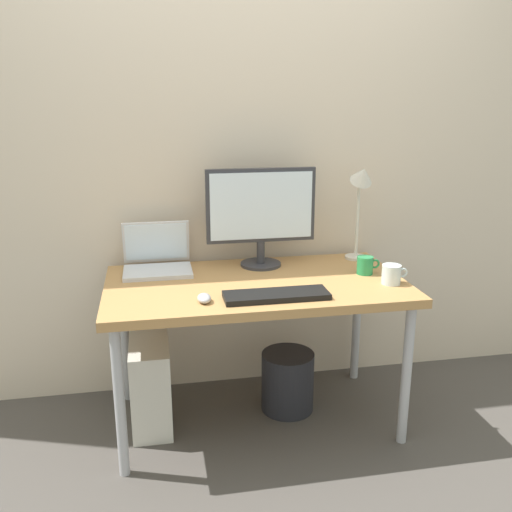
{
  "coord_description": "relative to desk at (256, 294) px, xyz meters",
  "views": [
    {
      "loc": [
        -0.45,
        -2.38,
        1.52
      ],
      "look_at": [
        0.0,
        0.0,
        0.83
      ],
      "focal_mm": 39.43,
      "sensor_mm": 36.0,
      "label": 1
    }
  ],
  "objects": [
    {
      "name": "ground_plane",
      "position": [
        0.0,
        0.0,
        -0.65
      ],
      "size": [
        6.0,
        6.0,
        0.0
      ],
      "primitive_type": "plane",
      "color": "#4C4742"
    },
    {
      "name": "back_wall",
      "position": [
        0.0,
        0.43,
        0.65
      ],
      "size": [
        4.4,
        0.04,
        2.6
      ],
      "primitive_type": "cube",
      "color": "beige",
      "rests_on": "ground_plane"
    },
    {
      "name": "desk",
      "position": [
        0.0,
        0.0,
        0.0
      ],
      "size": [
        1.35,
        0.74,
        0.71
      ],
      "color": "#B7844C",
      "rests_on": "ground_plane"
    },
    {
      "name": "monitor",
      "position": [
        0.07,
        0.24,
        0.33
      ],
      "size": [
        0.53,
        0.2,
        0.48
      ],
      "color": "#333338",
      "rests_on": "desk"
    },
    {
      "name": "laptop",
      "position": [
        -0.44,
        0.25,
        0.12
      ],
      "size": [
        0.32,
        0.27,
        0.23
      ],
      "color": "silver",
      "rests_on": "desk"
    },
    {
      "name": "desk_lamp",
      "position": [
        0.58,
        0.24,
        0.42
      ],
      "size": [
        0.11,
        0.16,
        0.5
      ],
      "color": "silver",
      "rests_on": "desk"
    },
    {
      "name": "keyboard",
      "position": [
        0.04,
        -0.23,
        0.07
      ],
      "size": [
        0.44,
        0.14,
        0.02
      ],
      "primitive_type": "cube",
      "color": "black",
      "rests_on": "desk"
    },
    {
      "name": "mouse",
      "position": [
        -0.26,
        -0.22,
        0.08
      ],
      "size": [
        0.06,
        0.09,
        0.03
      ],
      "primitive_type": "ellipsoid",
      "color": "#B2B2B7",
      "rests_on": "desk"
    },
    {
      "name": "coffee_mug",
      "position": [
        0.53,
        0.01,
        0.1
      ],
      "size": [
        0.11,
        0.08,
        0.08
      ],
      "color": "#268C4C",
      "rests_on": "desk"
    },
    {
      "name": "glass_cup",
      "position": [
        0.59,
        -0.14,
        0.1
      ],
      "size": [
        0.12,
        0.09,
        0.09
      ],
      "color": "silver",
      "rests_on": "desk"
    },
    {
      "name": "computer_tower",
      "position": [
        -0.5,
        0.05,
        -0.44
      ],
      "size": [
        0.18,
        0.36,
        0.42
      ],
      "primitive_type": "cube",
      "color": "silver",
      "rests_on": "ground_plane"
    },
    {
      "name": "wastebasket",
      "position": [
        0.17,
        0.06,
        -0.5
      ],
      "size": [
        0.26,
        0.26,
        0.3
      ],
      "primitive_type": "cylinder",
      "color": "#232328",
      "rests_on": "ground_plane"
    }
  ]
}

